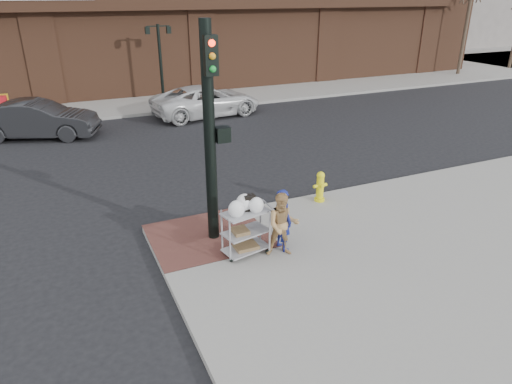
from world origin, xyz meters
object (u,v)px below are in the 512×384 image
minivan_white (207,101)px  fire_hydrant (320,186)px  utility_cart (246,228)px  woman_blue (283,220)px  traffic_signal_pole (211,130)px  lamp_post (160,55)px  pedestrian_tan (283,225)px  sedan_dark (37,120)px

minivan_white → fire_hydrant: (-0.42, -11.23, -0.14)m
utility_cart → fire_hydrant: size_ratio=1.59×
woman_blue → fire_hydrant: size_ratio=1.68×
traffic_signal_pole → lamp_post: bearing=80.8°
pedestrian_tan → minivan_white: 13.65m
traffic_signal_pole → pedestrian_tan: traffic_signal_pole is taller
lamp_post → minivan_white: bearing=-66.9°
lamp_post → utility_cart: (-2.09, -16.22, -1.83)m
pedestrian_tan → utility_cart: pedestrian_tan is taller
woman_blue → fire_hydrant: woman_blue is taller
minivan_white → fire_hydrant: minivan_white is taller
woman_blue → pedestrian_tan: pedestrian_tan is taller
sedan_dark → fire_hydrant: bearing=-125.5°
minivan_white → lamp_post: bearing=16.5°
pedestrian_tan → sedan_dark: size_ratio=0.31×
traffic_signal_pole → pedestrian_tan: bearing=-50.7°
lamp_post → sedan_dark: 7.58m
traffic_signal_pole → sedan_dark: traffic_signal_pole is taller
fire_hydrant → sedan_dark: bearing=124.3°
sedan_dark → utility_cart: bearing=-141.2°
lamp_post → fire_hydrant: size_ratio=4.51×
minivan_white → utility_cart: (-3.46, -12.99, 0.05)m
sedan_dark → pedestrian_tan: bearing=-138.7°
lamp_post → fire_hydrant: 14.63m
sedan_dark → minivan_white: bearing=-64.6°
sedan_dark → lamp_post: bearing=-37.6°
lamp_post → fire_hydrant: (0.95, -14.46, -2.02)m
traffic_signal_pole → sedan_dark: 12.09m
lamp_post → minivan_white: (1.38, -3.23, -1.87)m
lamp_post → traffic_signal_pole: bearing=-99.2°
woman_blue → utility_cart: woman_blue is taller
sedan_dark → fire_hydrant: size_ratio=5.38×
lamp_post → minivan_white: size_ratio=0.75×
woman_blue → sedan_dark: size_ratio=0.31×
traffic_signal_pole → pedestrian_tan: (1.13, -1.38, -1.93)m
woman_blue → pedestrian_tan: bearing=145.5°
lamp_post → woman_blue: size_ratio=2.68×
traffic_signal_pole → fire_hydrant: (3.43, 0.77, -2.23)m
utility_cart → minivan_white: bearing=75.1°
pedestrian_tan → minivan_white: size_ratio=0.28×
woman_blue → sedan_dark: bearing=13.5°
lamp_post → utility_cart: 16.46m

